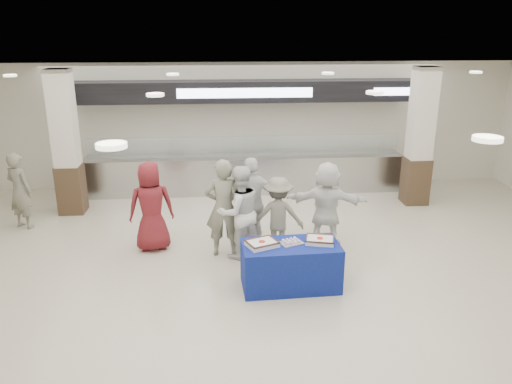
{
  "coord_description": "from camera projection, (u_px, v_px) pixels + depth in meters",
  "views": [
    {
      "loc": [
        -0.69,
        -6.81,
        4.04
      ],
      "look_at": [
        -0.02,
        1.6,
        1.23
      ],
      "focal_mm": 35.0,
      "sensor_mm": 36.0,
      "label": 1
    }
  ],
  "objects": [
    {
      "name": "column_left",
      "position": [
        66.0,
        147.0,
        10.96
      ],
      "size": [
        0.55,
        0.55,
        3.2
      ],
      "color": "#372619",
      "rests_on": "ground"
    },
    {
      "name": "civilian_maroon",
      "position": [
        151.0,
        206.0,
        9.27
      ],
      "size": [
        0.92,
        0.68,
        1.71
      ],
      "primitive_type": "imported",
      "rotation": [
        0.0,
        0.0,
        3.31
      ],
      "color": "maroon",
      "rests_on": "ground"
    },
    {
      "name": "soldier_bg",
      "position": [
        20.0,
        191.0,
        10.31
      ],
      "size": [
        0.7,
        0.62,
        1.62
      ],
      "primitive_type": "imported",
      "rotation": [
        0.0,
        0.0,
        2.66
      ],
      "color": "slate",
      "rests_on": "ground"
    },
    {
      "name": "soldier_a",
      "position": [
        223.0,
        208.0,
        9.02
      ],
      "size": [
        0.69,
        0.47,
        1.83
      ],
      "primitive_type": "imported",
      "rotation": [
        0.0,
        0.0,
        3.1
      ],
      "color": "slate",
      "rests_on": "ground"
    },
    {
      "name": "sheet_cake_left",
      "position": [
        262.0,
        243.0,
        7.84
      ],
      "size": [
        0.56,
        0.51,
        0.1
      ],
      "color": "white",
      "rests_on": "display_table"
    },
    {
      "name": "ground",
      "position": [
        265.0,
        299.0,
        7.77
      ],
      "size": [
        14.0,
        14.0,
        0.0
      ],
      "primitive_type": "plane",
      "color": "beige",
      "rests_on": "ground"
    },
    {
      "name": "cupcake_tray",
      "position": [
        291.0,
        242.0,
        7.95
      ],
      "size": [
        0.43,
        0.38,
        0.06
      ],
      "color": "#ACACB0",
      "rests_on": "display_table"
    },
    {
      "name": "display_table",
      "position": [
        290.0,
        266.0,
        8.03
      ],
      "size": [
        1.58,
        0.85,
        0.75
      ],
      "primitive_type": "cube",
      "rotation": [
        0.0,
        0.0,
        0.04
      ],
      "color": "navy",
      "rests_on": "ground"
    },
    {
      "name": "chef_short",
      "position": [
        252.0,
        203.0,
        9.36
      ],
      "size": [
        1.12,
        0.73,
        1.77
      ],
      "primitive_type": "imported",
      "rotation": [
        0.0,
        0.0,
        3.45
      ],
      "color": "white",
      "rests_on": "ground"
    },
    {
      "name": "civilian_white",
      "position": [
        326.0,
        204.0,
        9.45
      ],
      "size": [
        1.61,
        0.8,
        1.67
      ],
      "primitive_type": "imported",
      "rotation": [
        0.0,
        0.0,
        2.93
      ],
      "color": "white",
      "rests_on": "ground"
    },
    {
      "name": "column_right",
      "position": [
        420.0,
        140.0,
        11.56
      ],
      "size": [
        0.55,
        0.55,
        3.2
      ],
      "color": "#372619",
      "rests_on": "ground"
    },
    {
      "name": "sheet_cake_right",
      "position": [
        320.0,
        240.0,
        7.97
      ],
      "size": [
        0.52,
        0.44,
        0.09
      ],
      "color": "white",
      "rests_on": "display_table"
    },
    {
      "name": "soldier_b",
      "position": [
        278.0,
        216.0,
        9.16
      ],
      "size": [
        1.01,
        0.66,
        1.47
      ],
      "primitive_type": "imported",
      "rotation": [
        0.0,
        0.0,
        3.01
      ],
      "color": "slate",
      "rests_on": "ground"
    },
    {
      "name": "serving_line",
      "position": [
        245.0,
        147.0,
        12.51
      ],
      "size": [
        8.7,
        0.85,
        2.8
      ],
      "color": "#ACAEB3",
      "rests_on": "ground"
    },
    {
      "name": "chef_tall",
      "position": [
        239.0,
        212.0,
        8.97
      ],
      "size": [
        1.02,
        0.91,
        1.72
      ],
      "primitive_type": "imported",
      "rotation": [
        0.0,
        0.0,
        3.51
      ],
      "color": "white",
      "rests_on": "ground"
    }
  ]
}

